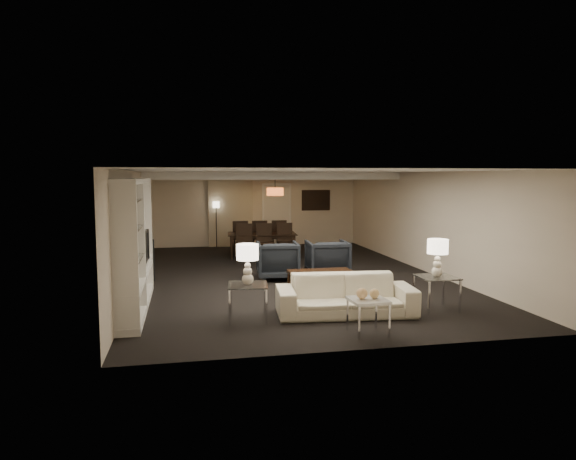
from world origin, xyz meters
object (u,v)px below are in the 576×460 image
(chair_fr, at_px, (278,236))
(floor_lamp, at_px, (216,225))
(pendant_light, at_px, (275,192))
(side_table_left, at_px, (248,302))
(chair_nm, at_px, (265,242))
(chair_nl, at_px, (244,243))
(dining_table, at_px, (262,245))
(chair_fl, at_px, (239,237))
(vase_blue, at_px, (129,256))
(vase_amber, at_px, (131,221))
(armchair_left, at_px, (278,260))
(table_lamp_left, at_px, (248,264))
(chair_nr, at_px, (286,242))
(chair_fm, at_px, (259,237))
(table_lamp_right, at_px, (437,258))
(floor_speaker, at_px, (152,260))
(side_table_right, at_px, (436,293))
(sofa, at_px, (346,295))
(coffee_table, at_px, (321,283))
(armchair_right, at_px, (327,259))
(marble_table, at_px, (368,316))

(chair_fr, relative_size, floor_lamp, 0.68)
(pendant_light, height_order, side_table_left, pendant_light)
(chair_nm, bearing_deg, chair_nl, 179.22)
(dining_table, xyz_separation_m, chair_fl, (-0.60, 0.65, 0.17))
(vase_blue, bearing_deg, vase_amber, 90.00)
(armchair_left, xyz_separation_m, table_lamp_left, (-1.10, -3.30, 0.50))
(chair_nm, height_order, chair_fr, same)
(chair_nr, bearing_deg, chair_fm, 112.72)
(table_lamp_left, bearing_deg, pendant_light, 76.51)
(table_lamp_right, xyz_separation_m, floor_speaker, (-5.17, 3.62, -0.46))
(table_lamp_left, xyz_separation_m, chair_nr, (1.83, 5.97, -0.42))
(side_table_right, distance_m, floor_speaker, 6.31)
(chair_nm, bearing_deg, side_table_left, -102.39)
(sofa, height_order, chair_fr, chair_fr)
(coffee_table, bearing_deg, armchair_right, 70.56)
(armchair_right, bearing_deg, coffee_table, 73.74)
(chair_nl, height_order, chair_fr, same)
(chair_nm, bearing_deg, armchair_left, -93.51)
(table_lamp_right, relative_size, chair_fl, 0.64)
(armchair_right, distance_m, chair_fm, 4.12)
(side_table_left, xyz_separation_m, table_lamp_right, (3.40, 0.00, 0.64))
(armchair_right, xyz_separation_m, table_lamp_left, (-2.30, -3.30, 0.50))
(armchair_left, xyz_separation_m, marble_table, (0.60, -4.40, -0.17))
(sofa, distance_m, chair_nl, 6.07)
(table_lamp_right, height_order, floor_lamp, floor_lamp)
(pendant_light, distance_m, vase_blue, 8.11)
(chair_nr, bearing_deg, vase_amber, -125.89)
(table_lamp_left, height_order, chair_nl, table_lamp_left)
(table_lamp_left, relative_size, dining_table, 0.34)
(chair_fm, bearing_deg, table_lamp_right, 107.30)
(vase_blue, xyz_separation_m, chair_fr, (3.70, 7.27, -0.62))
(sofa, relative_size, side_table_left, 3.64)
(vase_blue, bearing_deg, chair_fr, 63.00)
(pendant_light, relative_size, floor_lamp, 0.34)
(chair_nr, height_order, chair_fl, same)
(table_lamp_right, bearing_deg, armchair_left, 124.88)
(floor_speaker, relative_size, chair_fr, 0.92)
(vase_amber, distance_m, floor_speaker, 3.38)
(marble_table, bearing_deg, vase_blue, 162.88)
(vase_amber, bearing_deg, chair_fr, 61.51)
(armchair_left, height_order, side_table_left, armchair_left)
(chair_fr, bearing_deg, vase_blue, 62.42)
(table_lamp_left, distance_m, chair_nl, 6.02)
(vase_amber, relative_size, chair_fr, 0.18)
(table_lamp_left, distance_m, floor_speaker, 4.06)
(floor_lamp, bearing_deg, vase_blue, -102.05)
(marble_table, bearing_deg, floor_speaker, 126.30)
(armchair_right, height_order, side_table_right, armchair_right)
(table_lamp_left, height_order, vase_amber, vase_amber)
(side_table_right, relative_size, chair_fm, 0.62)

